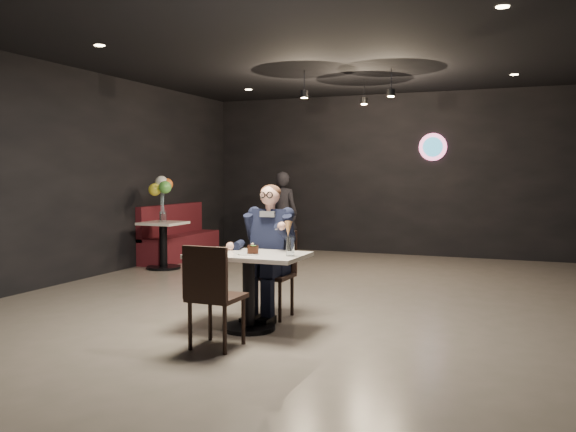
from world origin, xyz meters
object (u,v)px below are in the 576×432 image
at_px(chair_near, 217,295).
at_px(balloon_vase, 163,217).
at_px(sundae_glass, 290,246).
at_px(booth_bench, 181,232).
at_px(main_table, 249,291).
at_px(side_table, 163,244).
at_px(seated_man, 271,250).
at_px(chair_far, 271,274).
at_px(passerby, 283,213).

bearing_deg(chair_near, balloon_vase, 130.31).
distance_m(sundae_glass, booth_bench, 5.40).
bearing_deg(main_table, booth_bench, 129.14).
height_order(main_table, side_table, side_table).
xyz_separation_m(main_table, seated_man, (0.00, 0.55, 0.34)).
distance_m(main_table, sundae_glass, 0.64).
bearing_deg(chair_far, main_table, -90.00).
relative_size(sundae_glass, booth_bench, 0.09).
height_order(booth_bench, side_table, booth_bench).
bearing_deg(side_table, seated_man, -39.42).
xyz_separation_m(chair_far, passerby, (-1.76, 4.63, 0.32)).
bearing_deg(sundae_glass, side_table, 138.50).
distance_m(side_table, passerby, 2.54).
relative_size(booth_bench, balloon_vase, 11.89).
height_order(chair_near, sundae_glass, sundae_glass).
relative_size(chair_near, booth_bench, 0.47).
height_order(seated_man, sundae_glass, seated_man).
bearing_deg(main_table, sundae_glass, -3.21).
distance_m(main_table, chair_far, 0.56).
distance_m(seated_man, balloon_vase, 3.76).
xyz_separation_m(sundae_glass, booth_bench, (-3.65, 3.96, -0.35)).
distance_m(balloon_vase, passerby, 2.51).
xyz_separation_m(chair_near, balloon_vase, (-2.90, 3.58, 0.37)).
xyz_separation_m(chair_far, seated_man, (0.00, 0.00, 0.26)).
relative_size(chair_far, passerby, 0.59).
xyz_separation_m(chair_near, sundae_glass, (0.44, 0.62, 0.38)).
relative_size(chair_far, booth_bench, 0.47).
height_order(chair_far, booth_bench, booth_bench).
bearing_deg(chair_far, sundae_glass, -52.34).
bearing_deg(sundae_glass, passerby, 112.97).
height_order(side_table, balloon_vase, balloon_vase).
bearing_deg(passerby, main_table, 106.71).
distance_m(chair_near, passerby, 6.09).
xyz_separation_m(main_table, chair_near, (0.00, -0.64, 0.09)).
distance_m(sundae_glass, side_table, 4.49).
bearing_deg(balloon_vase, chair_far, -39.42).
distance_m(main_table, booth_bench, 5.08).
bearing_deg(balloon_vase, seated_man, -39.42).
bearing_deg(chair_far, balloon_vase, 140.58).
distance_m(chair_far, sundae_glass, 0.82).
distance_m(seated_man, side_table, 3.77).
bearing_deg(booth_bench, seated_man, -46.59).
xyz_separation_m(sundae_glass, side_table, (-3.35, 2.96, -0.45)).
xyz_separation_m(chair_near, side_table, (-2.90, 3.58, -0.07)).
bearing_deg(sundae_glass, main_table, 176.79).
bearing_deg(chair_near, chair_far, 91.26).
height_order(seated_man, passerby, passerby).
xyz_separation_m(seated_man, sundae_glass, (0.44, -0.57, 0.12)).
xyz_separation_m(chair_far, balloon_vase, (-2.90, 2.39, 0.37)).
xyz_separation_m(booth_bench, passerby, (1.44, 1.24, 0.29)).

